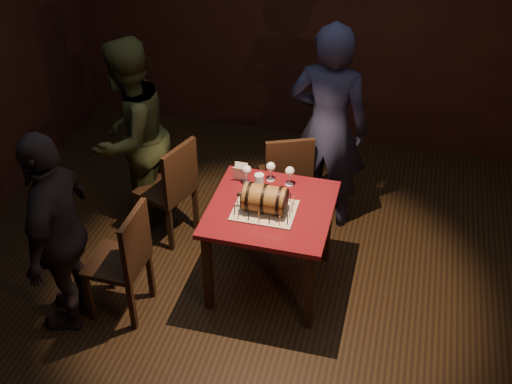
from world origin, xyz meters
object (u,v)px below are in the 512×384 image
at_px(pub_table, 271,219).
at_px(barrel_cake, 265,199).
at_px(wine_glass_right, 290,172).
at_px(chair_back, 287,176).
at_px(chair_left_front, 125,257).
at_px(person_back, 328,129).
at_px(pint_of_ale, 259,183).
at_px(wine_glass_mid, 271,167).
at_px(wine_glass_left, 247,171).
at_px(person_left_front, 58,233).
at_px(chair_left_rear, 172,186).
at_px(person_left_rear, 130,137).

distance_m(pub_table, barrel_cake, 0.23).
bearing_deg(wine_glass_right, chair_back, 104.17).
relative_size(chair_back, chair_left_front, 1.00).
xyz_separation_m(wine_glass_right, chair_back, (-0.11, 0.44, -0.35)).
distance_m(chair_back, person_back, 0.53).
distance_m(barrel_cake, pint_of_ale, 0.25).
relative_size(wine_glass_mid, person_back, 0.09).
height_order(barrel_cake, wine_glass_left, barrel_cake).
bearing_deg(person_left_front, wine_glass_left, 122.44).
bearing_deg(chair_left_rear, person_left_front, -110.88).
relative_size(wine_glass_right, chair_left_rear, 0.17).
bearing_deg(wine_glass_right, wine_glass_left, -168.56).
bearing_deg(barrel_cake, chair_left_rear, 154.55).
height_order(wine_glass_left, person_left_rear, person_left_rear).
relative_size(chair_left_rear, person_back, 0.51).
xyz_separation_m(pub_table, person_left_front, (-1.33, -0.70, 0.15)).
bearing_deg(wine_glass_right, chair_left_front, -139.59).
distance_m(barrel_cake, wine_glass_right, 0.38).
xyz_separation_m(chair_left_rear, person_left_front, (-0.41, -1.07, 0.27)).
bearing_deg(chair_left_rear, person_left_rear, 159.08).
bearing_deg(person_back, chair_left_rear, 29.47).
distance_m(person_left_rear, person_left_front, 1.22).
bearing_deg(chair_left_front, chair_left_rear, 89.22).
height_order(wine_glass_left, person_left_front, person_left_front).
bearing_deg(barrel_cake, wine_glass_right, 74.19).
bearing_deg(chair_left_front, wine_glass_right, 40.41).
height_order(barrel_cake, wine_glass_mid, barrel_cake).
xyz_separation_m(chair_back, person_left_front, (-1.29, -1.45, 0.27)).
bearing_deg(wine_glass_right, person_back, 73.55).
xyz_separation_m(pint_of_ale, person_left_front, (-1.20, -0.87, -0.03)).
distance_m(chair_back, person_left_front, 1.96).
distance_m(chair_left_front, person_left_rear, 1.18).
distance_m(barrel_cake, person_left_front, 1.45).
relative_size(pub_table, person_left_rear, 0.53).
bearing_deg(chair_left_rear, wine_glass_right, -3.16).
relative_size(barrel_cake, person_back, 0.20).
height_order(wine_glass_right, person_left_rear, person_left_rear).
xyz_separation_m(wine_glass_mid, person_back, (0.34, 0.61, 0.05)).
height_order(chair_left_front, person_left_front, person_left_front).
distance_m(wine_glass_mid, chair_left_front, 1.27).
distance_m(pint_of_ale, person_left_rear, 1.24).
xyz_separation_m(pub_table, person_left_rear, (-1.33, 0.52, 0.21)).
bearing_deg(wine_glass_right, person_left_rear, 171.51).
bearing_deg(wine_glass_mid, pint_of_ale, -106.69).
bearing_deg(chair_back, pub_table, -86.99).
height_order(wine_glass_mid, pint_of_ale, wine_glass_mid).
relative_size(wine_glass_right, person_back, 0.09).
distance_m(wine_glass_left, wine_glass_mid, 0.19).
height_order(pub_table, pint_of_ale, pint_of_ale).
distance_m(chair_left_rear, person_left_front, 1.17).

